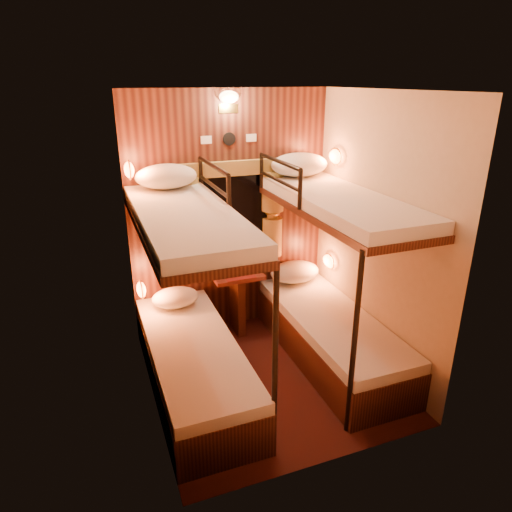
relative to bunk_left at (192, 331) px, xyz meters
name	(u,v)px	position (x,y,z in m)	size (l,w,h in m)	color
floor	(268,376)	(0.65, -0.07, -0.56)	(2.10, 2.10, 0.00)	#38140F
ceiling	(272,90)	(0.65, -0.07, 1.84)	(2.10, 2.10, 0.00)	silver
wall_back	(230,215)	(0.65, 0.98, 0.64)	(2.40, 2.40, 0.00)	#C6B293
wall_front	(337,308)	(0.65, -1.12, 0.64)	(2.40, 2.40, 0.00)	#C6B293
wall_left	(142,267)	(-0.35, -0.07, 0.64)	(2.40, 2.40, 0.00)	#C6B293
wall_right	(376,236)	(1.65, -0.07, 0.64)	(2.40, 2.40, 0.00)	#C6B293
back_panel	(230,216)	(0.65, 0.97, 0.64)	(2.00, 0.03, 2.40)	black
bunk_left	(192,331)	(0.00, 0.00, 0.00)	(0.72, 1.90, 1.82)	black
bunk_right	(332,305)	(1.30, 0.00, 0.00)	(0.72, 1.90, 1.82)	black
window	(231,218)	(0.65, 0.94, 0.62)	(1.00, 0.12, 0.79)	black
curtains	(232,211)	(0.65, 0.90, 0.71)	(1.10, 0.22, 1.00)	brown
back_fixtures	(229,106)	(0.65, 0.93, 1.69)	(0.54, 0.09, 0.48)	black
reading_lamps	(241,221)	(0.65, 0.63, 0.68)	(2.00, 0.20, 1.25)	orange
table	(237,294)	(0.65, 0.78, -0.14)	(0.50, 0.34, 0.66)	#5F2915
bottle_left	(243,266)	(0.69, 0.72, 0.19)	(0.06, 0.06, 0.22)	#99BFE5
bottle_right	(244,263)	(0.73, 0.80, 0.19)	(0.06, 0.06, 0.22)	#99BFE5
sachet_a	(257,270)	(0.86, 0.78, 0.09)	(0.08, 0.06, 0.01)	silver
sachet_b	(240,271)	(0.69, 0.82, 0.09)	(0.08, 0.06, 0.01)	silver
pillow_lower_left	(175,297)	(0.00, 0.68, -0.02)	(0.44, 0.32, 0.17)	silver
pillow_lower_right	(295,272)	(1.30, 0.80, 0.00)	(0.53, 0.38, 0.21)	silver
pillow_upper_left	(166,176)	(0.00, 0.70, 1.13)	(0.53, 0.38, 0.21)	silver
pillow_upper_right	(299,165)	(1.30, 0.77, 1.14)	(0.57, 0.41, 0.22)	silver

